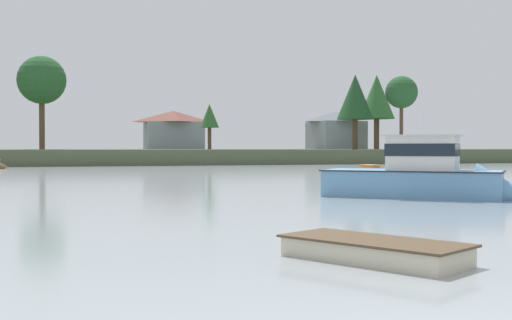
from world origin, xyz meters
The scene contains 11 objects.
far_shore_bank centered at (0.00, 98.97, 1.01)m, with size 190.62×43.28×2.03m, color #4C563D.
cruiser_skyblue centered at (11.71, 21.05, 0.66)m, with size 8.74×7.86×4.96m.
dinghy_orange centered at (29.55, 63.12, 0.12)m, with size 1.38×2.80×0.46m.
dinghy_cream centered at (1.55, 6.65, 0.15)m, with size 3.26×4.07×0.59m.
shore_tree_inland_c centered at (18.13, 95.76, 7.14)m, with size 3.02×3.02×7.09m.
shore_tree_left_mid centered at (-6.73, 91.46, 11.62)m, with size 6.70×6.70×13.02m.
shore_tree_left centered at (42.67, 79.50, 10.15)m, with size 4.63×4.63×10.52m.
shore_tree_far_left centered at (47.94, 97.52, 10.92)m, with size 6.18×6.18×12.78m.
shore_tree_right centered at (37.32, 83.54, 9.66)m, with size 5.41×5.41×11.03m.
cottage_behind_trees centered at (44.17, 106.39, 5.59)m, with size 8.73×10.79×6.90m.
cottage_hillside centered at (14.58, 108.45, 5.45)m, with size 10.24×8.50×6.63m.
Camera 1 is at (-4.45, -5.23, 2.26)m, focal length 46.29 mm.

